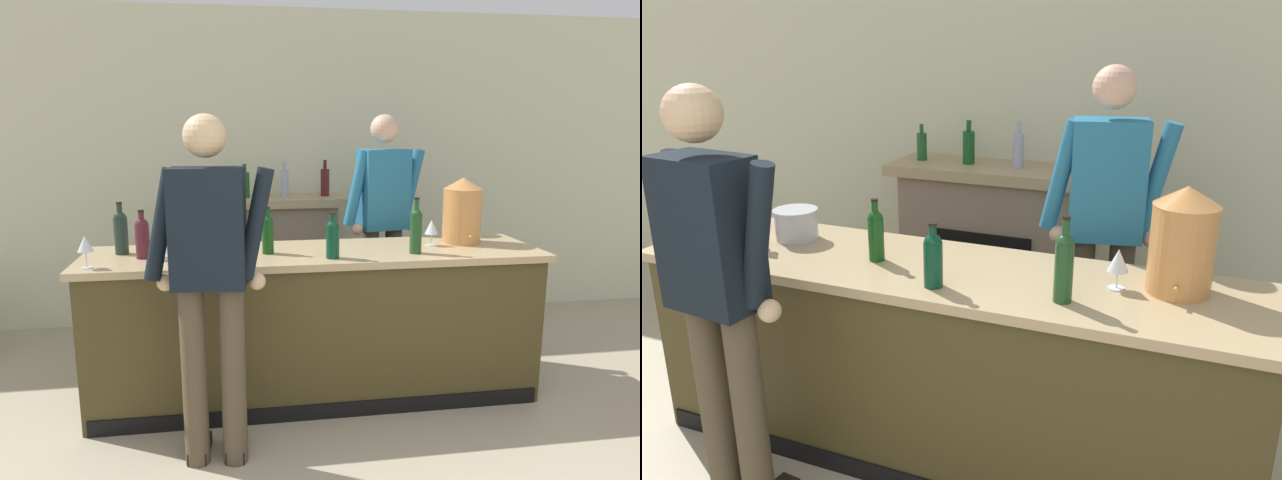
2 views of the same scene
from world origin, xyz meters
TOP-DOWN VIEW (x-y plane):
  - wall_back_panel at (0.00, 3.99)m, footprint 12.00×0.07m
  - bar_counter at (-0.15, 2.33)m, footprint 2.88×0.72m
  - fireplace_stone at (-0.38, 3.73)m, footprint 1.36×0.52m
  - person_customer at (-0.79, 1.65)m, footprint 0.66×0.33m
  - person_bartender at (0.47, 3.00)m, footprint 0.65×0.36m
  - copper_dispenser at (0.86, 2.44)m, footprint 0.26×0.30m
  - ice_bucket_steel at (-0.99, 2.43)m, footprint 0.23×0.23m
  - wine_bottle_chardonnay_pale at (-0.46, 2.31)m, footprint 0.07×0.07m
  - wine_bottle_cabernet_heavy at (-0.08, 2.12)m, footprint 0.08×0.08m
  - wine_bottle_rose_blush at (-1.20, 2.30)m, footprint 0.08×0.08m
  - wine_bottle_merlot_tall at (0.45, 2.17)m, footprint 0.07×0.07m
  - wine_bottle_burgundy_dark at (-1.35, 2.44)m, footprint 0.08×0.08m
  - wine_glass_front_left at (0.63, 2.38)m, footprint 0.09×0.09m
  - wine_glass_front_right at (-1.48, 2.09)m, footprint 0.08×0.08m
  - wine_glass_back_row at (-1.04, 2.23)m, footprint 0.08×0.08m

SIDE VIEW (x-z plane):
  - bar_counter at x=-0.15m, z-range 0.00..0.98m
  - fireplace_stone at x=-0.38m, z-range -0.14..1.33m
  - person_customer at x=-0.79m, z-range 0.10..1.92m
  - person_bartender at x=0.47m, z-range 0.11..1.95m
  - ice_bucket_steel at x=-0.99m, z-range 0.98..1.14m
  - wine_glass_front_left at x=0.63m, z-range 1.01..1.18m
  - wine_bottle_cabernet_heavy at x=-0.08m, z-range 0.97..1.24m
  - wine_glass_back_row at x=-1.04m, z-range 1.02..1.20m
  - wine_bottle_chardonnay_pale at x=-0.46m, z-range 0.96..1.26m
  - wine_bottle_rose_blush at x=-1.20m, z-range 0.97..1.26m
  - wine_glass_front_right at x=-1.48m, z-range 1.02..1.21m
  - wine_bottle_burgundy_dark at x=-1.35m, z-range 0.96..1.29m
  - wine_bottle_merlot_tall at x=0.45m, z-range 0.96..1.31m
  - copper_dispenser at x=0.86m, z-range 0.98..1.42m
  - wall_back_panel at x=0.00m, z-range 0.00..2.75m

